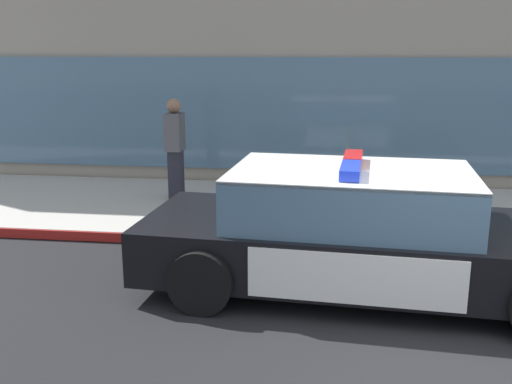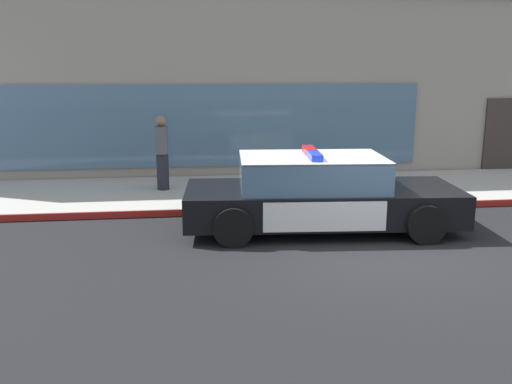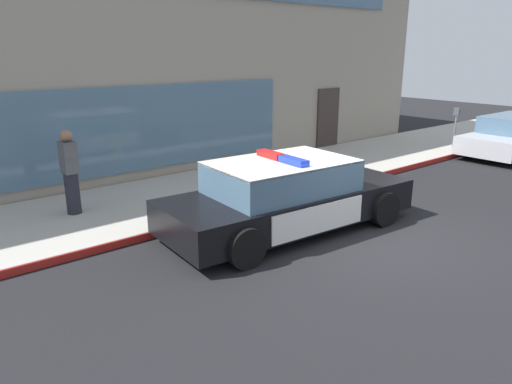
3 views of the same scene
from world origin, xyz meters
name	(u,v)px [view 2 (image 2 of 3)]	position (x,y,z in m)	size (l,w,h in m)	color
ground	(394,250)	(0.00, 0.00, 0.00)	(48.00, 48.00, 0.00)	black
sidewalk	(330,190)	(0.00, 4.27, 0.07)	(48.00, 3.43, 0.15)	#B2ADA3
curb_red_paint	(351,208)	(0.00, 2.54, 0.08)	(28.80, 0.04, 0.14)	maroon
storefront_building	(255,45)	(-1.09, 10.24, 3.62)	(21.13, 8.52, 7.25)	gray
police_cruiser	(319,194)	(-0.98, 1.33, 0.68)	(5.10, 2.36, 1.49)	black
fire_hydrant	(303,185)	(-0.95, 2.92, 0.50)	(0.34, 0.39, 0.73)	gold
pedestrian_on_sidewalk	(162,153)	(-3.94, 4.45, 1.01)	(0.28, 0.40, 1.71)	#23232D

